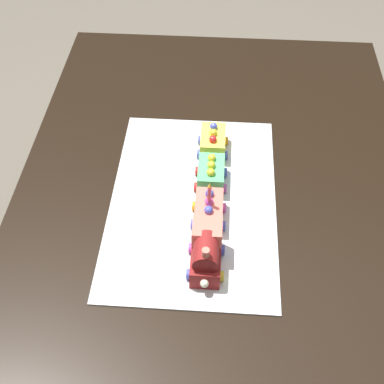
{
  "coord_description": "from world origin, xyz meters",
  "views": [
    {
      "loc": [
        -0.88,
        -0.0,
        1.7
      ],
      "look_at": [
        -0.05,
        0.05,
        0.77
      ],
      "focal_mm": 48.82,
      "sensor_mm": 36.0,
      "label": 1
    }
  ],
  "objects_px": {
    "cake_car_gondola_lemon": "(212,142)",
    "cake_locomotive": "(205,252)",
    "cake_car_hopper_mint_green": "(210,174)",
    "dining_table": "(213,216)",
    "cake_car_tanker_coral": "(207,211)",
    "birthday_candle": "(208,192)"
  },
  "relations": [
    {
      "from": "cake_car_gondola_lemon",
      "to": "cake_locomotive",
      "type": "bearing_deg",
      "value": -180.0
    },
    {
      "from": "cake_locomotive",
      "to": "cake_car_hopper_mint_green",
      "type": "distance_m",
      "value": 0.25
    },
    {
      "from": "dining_table",
      "to": "cake_car_tanker_coral",
      "type": "relative_size",
      "value": 14.0
    },
    {
      "from": "dining_table",
      "to": "cake_car_gondola_lemon",
      "type": "xyz_separation_m",
      "value": [
        0.14,
        0.01,
        0.14
      ]
    },
    {
      "from": "dining_table",
      "to": "birthday_candle",
      "type": "relative_size",
      "value": 24.86
    },
    {
      "from": "cake_car_hopper_mint_green",
      "to": "birthday_candle",
      "type": "distance_m",
      "value": 0.14
    },
    {
      "from": "cake_car_gondola_lemon",
      "to": "birthday_candle",
      "type": "bearing_deg",
      "value": -180.0
    },
    {
      "from": "cake_locomotive",
      "to": "cake_car_gondola_lemon",
      "type": "height_order",
      "value": "cake_locomotive"
    },
    {
      "from": "cake_car_hopper_mint_green",
      "to": "dining_table",
      "type": "bearing_deg",
      "value": -141.25
    },
    {
      "from": "dining_table",
      "to": "birthday_candle",
      "type": "xyz_separation_m",
      "value": [
        -0.11,
        0.01,
        0.21
      ]
    },
    {
      "from": "cake_locomotive",
      "to": "cake_car_tanker_coral",
      "type": "bearing_deg",
      "value": 0.0
    },
    {
      "from": "cake_car_tanker_coral",
      "to": "birthday_candle",
      "type": "relative_size",
      "value": 1.78
    },
    {
      "from": "cake_car_hopper_mint_green",
      "to": "birthday_candle",
      "type": "xyz_separation_m",
      "value": [
        -0.12,
        -0.0,
        0.07
      ]
    },
    {
      "from": "dining_table",
      "to": "cake_car_hopper_mint_green",
      "type": "bearing_deg",
      "value": 38.75
    },
    {
      "from": "cake_car_tanker_coral",
      "to": "birthday_candle",
      "type": "distance_m",
      "value": 0.07
    },
    {
      "from": "cake_locomotive",
      "to": "cake_car_gondola_lemon",
      "type": "relative_size",
      "value": 1.4
    },
    {
      "from": "birthday_candle",
      "to": "cake_car_hopper_mint_green",
      "type": "bearing_deg",
      "value": 0.0
    },
    {
      "from": "birthday_candle",
      "to": "dining_table",
      "type": "bearing_deg",
      "value": -7.38
    },
    {
      "from": "cake_car_hopper_mint_green",
      "to": "birthday_candle",
      "type": "bearing_deg",
      "value": -180.0
    },
    {
      "from": "cake_locomotive",
      "to": "birthday_candle",
      "type": "xyz_separation_m",
      "value": [
        0.12,
        -0.0,
        0.05
      ]
    },
    {
      "from": "cake_car_gondola_lemon",
      "to": "dining_table",
      "type": "bearing_deg",
      "value": -174.23
    },
    {
      "from": "birthday_candle",
      "to": "cake_car_gondola_lemon",
      "type": "bearing_deg",
      "value": 0.0
    }
  ]
}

